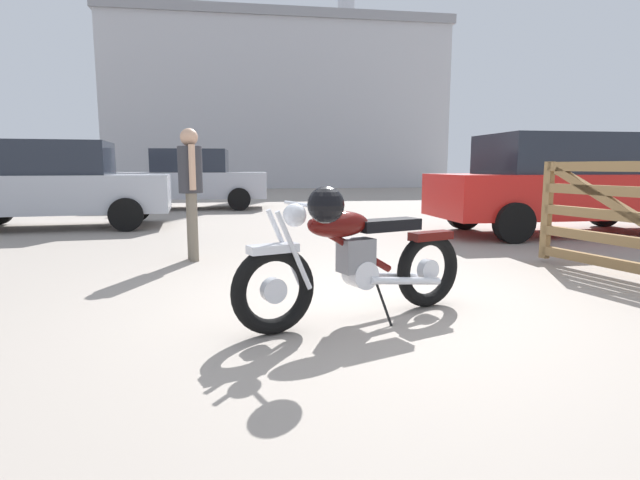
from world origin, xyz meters
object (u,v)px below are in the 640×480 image
at_px(silver_sedan_mid, 56,185).
at_px(blue_hatchback_right, 192,179).
at_px(white_estate_far, 573,181).
at_px(vintage_motorcycle, 354,259).
at_px(bystander, 191,180).

height_order(silver_sedan_mid, blue_hatchback_right, same).
bearing_deg(white_estate_far, vintage_motorcycle, 41.10).
distance_m(bystander, white_estate_far, 6.62).
xyz_separation_m(bystander, silver_sedan_mid, (-3.19, 3.69, -0.18)).
xyz_separation_m(silver_sedan_mid, blue_hatchback_right, (1.84, 4.46, 0.00)).
distance_m(vintage_motorcycle, blue_hatchback_right, 11.26).
height_order(vintage_motorcycle, bystander, bystander).
relative_size(white_estate_far, silver_sedan_mid, 1.09).
xyz_separation_m(vintage_motorcycle, blue_hatchback_right, (-3.01, 10.85, 0.34)).
bearing_deg(vintage_motorcycle, white_estate_far, -159.25).
relative_size(silver_sedan_mid, blue_hatchback_right, 1.04).
relative_size(vintage_motorcycle, white_estate_far, 0.40).
height_order(white_estate_far, blue_hatchback_right, white_estate_far).
bearing_deg(bystander, silver_sedan_mid, -66.18).
distance_m(white_estate_far, blue_hatchback_right, 9.76).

